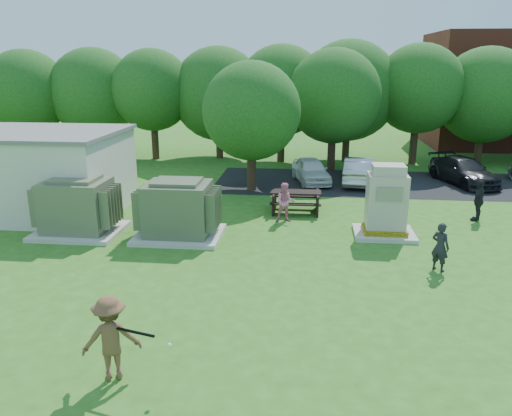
# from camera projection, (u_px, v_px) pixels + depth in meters

# --- Properties ---
(ground) EXTENTS (120.00, 120.00, 0.00)m
(ground) POSITION_uv_depth(u_px,v_px,m) (240.00, 297.00, 13.20)
(ground) COLOR #2D6619
(ground) RESTS_ON ground
(parking_strip) EXTENTS (20.00, 6.00, 0.01)m
(parking_strip) POSITION_uv_depth(u_px,v_px,m) (412.00, 184.00, 25.37)
(parking_strip) COLOR #232326
(parking_strip) RESTS_ON ground
(transformer_left) EXTENTS (3.00, 2.40, 2.07)m
(transformer_left) POSITION_uv_depth(u_px,v_px,m) (77.00, 208.00, 17.87)
(transformer_left) COLOR beige
(transformer_left) RESTS_ON ground
(transformer_right) EXTENTS (3.00, 2.40, 2.07)m
(transformer_right) POSITION_uv_depth(u_px,v_px,m) (178.00, 211.00, 17.50)
(transformer_right) COLOR beige
(transformer_right) RESTS_ON ground
(generator_cabinet) EXTENTS (2.12, 1.73, 2.58)m
(generator_cabinet) POSITION_uv_depth(u_px,v_px,m) (386.00, 205.00, 17.60)
(generator_cabinet) COLOR beige
(generator_cabinet) RESTS_ON ground
(picnic_table) EXTENTS (2.05, 1.54, 0.88)m
(picnic_table) POSITION_uv_depth(u_px,v_px,m) (296.00, 199.00, 20.56)
(picnic_table) COLOR black
(picnic_table) RESTS_ON ground
(batter) EXTENTS (1.28, 1.00, 1.75)m
(batter) POSITION_uv_depth(u_px,v_px,m) (111.00, 338.00, 9.63)
(batter) COLOR brown
(batter) RESTS_ON ground
(person_by_generator) EXTENTS (0.64, 0.63, 1.49)m
(person_by_generator) POSITION_uv_depth(u_px,v_px,m) (440.00, 247.00, 14.72)
(person_by_generator) COLOR black
(person_by_generator) RESTS_ON ground
(person_at_picnic) EXTENTS (0.83, 0.69, 1.54)m
(person_at_picnic) POSITION_uv_depth(u_px,v_px,m) (285.00, 202.00, 19.26)
(person_at_picnic) COLOR pink
(person_at_picnic) RESTS_ON ground
(person_walking_right) EXTENTS (0.84, 1.02, 1.62)m
(person_walking_right) POSITION_uv_depth(u_px,v_px,m) (479.00, 201.00, 19.36)
(person_walking_right) COLOR black
(person_walking_right) RESTS_ON ground
(car_white) EXTENTS (2.32, 3.94, 1.26)m
(car_white) POSITION_uv_depth(u_px,v_px,m) (311.00, 170.00, 25.58)
(car_white) COLOR white
(car_white) RESTS_ON ground
(car_silver_a) EXTENTS (1.92, 4.26, 1.36)m
(car_silver_a) POSITION_uv_depth(u_px,v_px,m) (359.00, 170.00, 25.37)
(car_silver_a) COLOR #B8B8BD
(car_silver_a) RESTS_ON ground
(car_dark) EXTENTS (3.12, 4.83, 1.30)m
(car_dark) POSITION_uv_depth(u_px,v_px,m) (464.00, 171.00, 25.32)
(car_dark) COLOR black
(car_dark) RESTS_ON ground
(batting_equipment) EXTENTS (1.29, 0.33, 0.30)m
(batting_equipment) POSITION_uv_depth(u_px,v_px,m) (136.00, 333.00, 9.36)
(batting_equipment) COLOR black
(batting_equipment) RESTS_ON ground
(tree_row) EXTENTS (41.30, 13.30, 7.30)m
(tree_row) POSITION_uv_depth(u_px,v_px,m) (311.00, 94.00, 29.50)
(tree_row) COLOR #47301E
(tree_row) RESTS_ON ground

